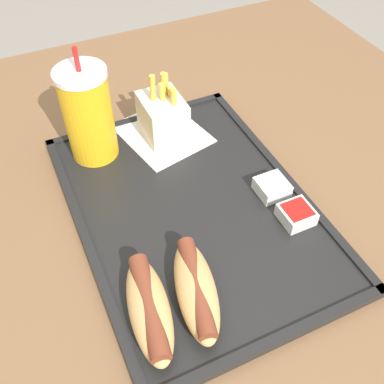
{
  "coord_description": "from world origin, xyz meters",
  "views": [
    {
      "loc": [
        -0.34,
        0.17,
        1.25
      ],
      "look_at": [
        0.04,
        -0.01,
        0.8
      ],
      "focal_mm": 42.0,
      "sensor_mm": 36.0,
      "label": 1
    }
  ],
  "objects": [
    {
      "name": "hot_dog_far",
      "position": [
        -0.09,
        0.11,
        0.79
      ],
      "size": [
        0.14,
        0.07,
        0.04
      ],
      "color": "tan",
      "rests_on": "food_tray"
    },
    {
      "name": "sauce_cup_ketchup",
      "position": [
        -0.04,
        -0.13,
        0.78
      ],
      "size": [
        0.04,
        0.04,
        0.02
      ],
      "color": "silver",
      "rests_on": "food_tray"
    },
    {
      "name": "fries_carton",
      "position": [
        0.2,
        -0.03,
        0.81
      ],
      "size": [
        0.08,
        0.06,
        0.11
      ],
      "color": "silver",
      "rests_on": "food_tray"
    },
    {
      "name": "soda_cup",
      "position": [
        0.21,
        0.08,
        0.85
      ],
      "size": [
        0.07,
        0.07,
        0.18
      ],
      "color": "gold",
      "rests_on": "food_tray"
    },
    {
      "name": "dining_table",
      "position": [
        0.0,
        0.0,
        0.38
      ],
      "size": [
        1.14,
        1.11,
        0.76
      ],
      "color": "brown",
      "rests_on": "ground_plane"
    },
    {
      "name": "food_tray",
      "position": [
        0.04,
        -0.01,
        0.77
      ],
      "size": [
        0.45,
        0.31,
        0.01
      ],
      "color": "black",
      "rests_on": "dining_table"
    },
    {
      "name": "hot_dog_near",
      "position": [
        -0.09,
        0.05,
        0.79
      ],
      "size": [
        0.15,
        0.08,
        0.04
      ],
      "color": "tan",
      "rests_on": "food_tray"
    },
    {
      "name": "paper_napkin",
      "position": [
        0.2,
        -0.03,
        0.77
      ],
      "size": [
        0.16,
        0.15,
        0.0
      ],
      "color": "white",
      "rests_on": "food_tray"
    },
    {
      "name": "sauce_cup_mayo",
      "position": [
        0.01,
        -0.12,
        0.78
      ],
      "size": [
        0.04,
        0.04,
        0.02
      ],
      "color": "silver",
      "rests_on": "food_tray"
    }
  ]
}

